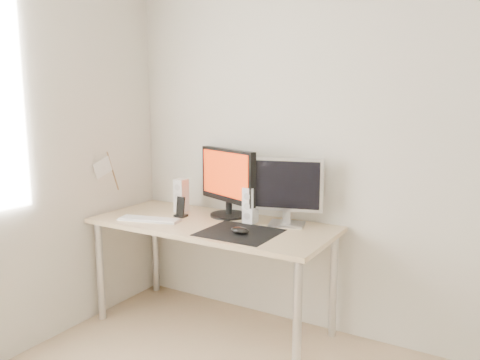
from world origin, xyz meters
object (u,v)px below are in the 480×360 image
at_px(speaker_right, 250,205).
at_px(keyboard, 149,219).
at_px(second_monitor, 287,188).
at_px(main_monitor, 228,180).
at_px(speaker_left, 181,195).
at_px(phone_dock, 181,211).
at_px(mouse, 240,230).
at_px(desk, 212,234).

xyz_separation_m(speaker_right, keyboard, (-0.61, -0.28, -0.11)).
bearing_deg(second_monitor, main_monitor, 179.22).
height_order(main_monitor, speaker_left, main_monitor).
bearing_deg(keyboard, phone_dock, 56.89).
xyz_separation_m(speaker_left, speaker_right, (0.58, -0.03, 0.00)).
relative_size(keyboard, phone_dock, 3.12).
xyz_separation_m(speaker_right, phone_dock, (-0.49, -0.10, -0.08)).
height_order(mouse, second_monitor, second_monitor).
distance_m(second_monitor, keyboard, 0.94).
height_order(desk, keyboard, keyboard).
bearing_deg(second_monitor, speaker_left, -176.94).
height_order(main_monitor, keyboard, main_monitor).
height_order(mouse, phone_dock, phone_dock).
bearing_deg(second_monitor, phone_dock, -166.86).
relative_size(speaker_right, keyboard, 0.54).
xyz_separation_m(main_monitor, second_monitor, (0.45, -0.01, -0.01)).
distance_m(speaker_left, keyboard, 0.33).
xyz_separation_m(speaker_left, phone_dock, (0.09, -0.12, -0.08)).
xyz_separation_m(main_monitor, keyboard, (-0.39, -0.36, -0.25)).
bearing_deg(mouse, desk, 154.07).
relative_size(mouse, speaker_left, 0.49).
xyz_separation_m(mouse, phone_dock, (-0.57, 0.17, 0.02)).
distance_m(desk, main_monitor, 0.38).
bearing_deg(main_monitor, speaker_right, -19.09).
bearing_deg(phone_dock, mouse, -16.27).
xyz_separation_m(mouse, desk, (-0.30, 0.15, -0.10)).
bearing_deg(second_monitor, speaker_right, -163.17).
distance_m(desk, speaker_left, 0.43).
xyz_separation_m(second_monitor, speaker_left, (-0.81, -0.04, -0.12)).
bearing_deg(mouse, keyboard, -178.34).
distance_m(main_monitor, keyboard, 0.59).
bearing_deg(mouse, speaker_right, 106.16).
bearing_deg(speaker_left, speaker_right, -2.59).
bearing_deg(speaker_right, keyboard, -155.08).
distance_m(mouse, main_monitor, 0.51).
height_order(speaker_left, speaker_right, same).
height_order(mouse, speaker_right, speaker_right).
xyz_separation_m(desk, main_monitor, (0.00, 0.19, 0.33)).
relative_size(mouse, speaker_right, 0.49).
relative_size(speaker_left, phone_dock, 1.69).
bearing_deg(speaker_right, mouse, -73.84).
relative_size(main_monitor, speaker_right, 2.22).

